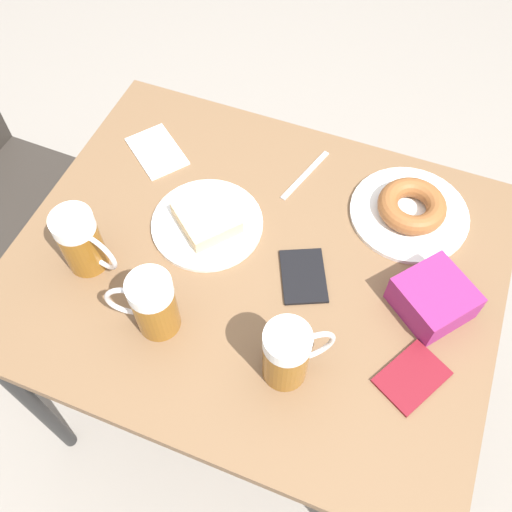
{
  "coord_description": "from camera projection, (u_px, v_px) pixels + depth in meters",
  "views": [
    {
      "loc": [
        -0.58,
        -0.23,
        1.74
      ],
      "look_at": [
        0.0,
        0.0,
        0.76
      ],
      "focal_mm": 40.0,
      "sensor_mm": 36.0,
      "label": 1
    }
  ],
  "objects": [
    {
      "name": "beer_mug_center",
      "position": [
        288.0,
        354.0,
        0.98
      ],
      "size": [
        0.11,
        0.12,
        0.15
      ],
      "color": "#8C5619",
      "rests_on": "table"
    },
    {
      "name": "blue_pouch",
      "position": [
        434.0,
        298.0,
        1.09
      ],
      "size": [
        0.18,
        0.18,
        0.07
      ],
      "rotation": [
        0.0,
        0.0,
        0.91
      ],
      "color": "#8C2366",
      "rests_on": "table"
    },
    {
      "name": "beer_mug_right",
      "position": [
        152.0,
        304.0,
        1.04
      ],
      "size": [
        0.08,
        0.13,
        0.15
      ],
      "color": "#8C5619",
      "rests_on": "table"
    },
    {
      "name": "passport_near_edge",
      "position": [
        412.0,
        377.0,
        1.04
      ],
      "size": [
        0.15,
        0.14,
        0.01
      ],
      "rotation": [
        0.0,
        0.0,
        4.21
      ],
      "color": "maroon",
      "rests_on": "table"
    },
    {
      "name": "plate_with_donut",
      "position": [
        411.0,
        209.0,
        1.22
      ],
      "size": [
        0.26,
        0.26,
        0.05
      ],
      "color": "white",
      "rests_on": "table"
    },
    {
      "name": "table",
      "position": [
        256.0,
        277.0,
        1.23
      ],
      "size": [
        0.8,
        0.99,
        0.74
      ],
      "color": "brown",
      "rests_on": "ground_plane"
    },
    {
      "name": "plate_with_cake",
      "position": [
        207.0,
        221.0,
        1.21
      ],
      "size": [
        0.24,
        0.24,
        0.04
      ],
      "color": "white",
      "rests_on": "table"
    },
    {
      "name": "fork",
      "position": [
        305.0,
        175.0,
        1.3
      ],
      "size": [
        0.17,
        0.06,
        0.0
      ],
      "rotation": [
        0.0,
        0.0,
        1.28
      ],
      "color": "silver",
      "rests_on": "table"
    },
    {
      "name": "ground_plane",
      "position": [
        256.0,
        386.0,
        1.8
      ],
      "size": [
        8.0,
        8.0,
        0.0
      ],
      "primitive_type": "plane",
      "color": "gray"
    },
    {
      "name": "passport_far_edge",
      "position": [
        303.0,
        276.0,
        1.15
      ],
      "size": [
        0.15,
        0.13,
        0.01
      ],
      "rotation": [
        0.0,
        0.0,
        5.15
      ],
      "color": "black",
      "rests_on": "table"
    },
    {
      "name": "beer_mug_left",
      "position": [
        82.0,
        242.0,
        1.11
      ],
      "size": [
        0.08,
        0.13,
        0.15
      ],
      "color": "#8C5619",
      "rests_on": "table"
    },
    {
      "name": "napkin_folded",
      "position": [
        157.0,
        151.0,
        1.34
      ],
      "size": [
        0.17,
        0.18,
        0.0
      ],
      "rotation": [
        0.0,
        0.0,
        4.06
      ],
      "color": "white",
      "rests_on": "table"
    }
  ]
}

